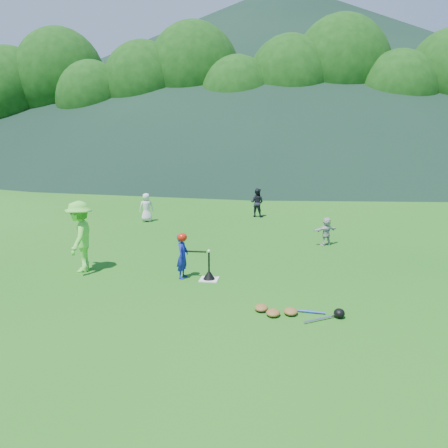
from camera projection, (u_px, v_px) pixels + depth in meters
The scene contains 14 objects.
ground at pixel (209, 280), 10.88m from camera, with size 120.00×120.00×0.00m, color #175B14.
home_plate at pixel (209, 279), 10.88m from camera, with size 0.45×0.45×0.02m, color silver.
baseball at pixel (209, 251), 10.73m from camera, with size 0.08×0.08×0.08m, color white.
batter_child at pixel (183, 256), 10.91m from camera, with size 0.41×0.27×1.13m, color #17209E.
adult_coach at pixel (80, 237), 11.39m from camera, with size 1.21×0.69×1.87m, color #64E242.
fielder_a at pixel (146, 207), 17.86m from camera, with size 0.58×0.37×1.18m, color silver.
fielder_b at pixel (257, 203), 18.88m from camera, with size 0.60×0.47×1.24m, color black.
fielder_d at pixel (326, 231), 14.13m from camera, with size 0.86×0.27×0.93m, color #BBBBBB.
batting_tee at pixel (209, 275), 10.85m from camera, with size 0.30×0.30×0.68m.
batter_gear at pixel (183, 238), 10.81m from camera, with size 0.73×0.26×0.49m.
equipment_pile at pixel (291, 312), 8.78m from camera, with size 1.80×0.71×0.19m.
outfield_fence at pixel (268, 167), 37.83m from camera, with size 70.07×0.08×1.33m.
tree_line at pixel (275, 83), 41.89m from camera, with size 70.04×11.40×14.82m.
distant_hills at pixel (245, 75), 88.07m from camera, with size 155.00×140.00×32.00m.
Camera 1 is at (1.91, -10.19, 3.60)m, focal length 35.00 mm.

